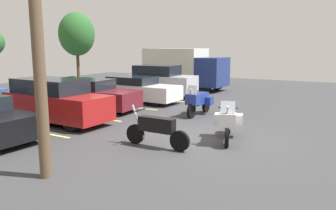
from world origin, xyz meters
TOP-DOWN VIEW (x-y plane):
  - ground at (0.00, 0.00)m, footprint 44.00×44.00m
  - motorcycle_touring at (0.07, -0.73)m, footprint 2.26×1.15m
  - motorcycle_second at (3.40, 1.85)m, footprint 2.25×0.98m
  - motorcycle_third at (-1.73, 0.97)m, footprint 0.62×2.26m
  - parking_stripes at (-0.81, 6.64)m, footprint 20.67×5.02m
  - car_red at (-0.78, 6.40)m, footprint 1.97×4.81m
  - car_maroon at (2.08, 6.85)m, footprint 2.10×4.44m
  - car_white at (5.20, 6.47)m, footprint 1.97×4.94m
  - car_silver at (7.77, 6.44)m, footprint 2.16×4.38m
  - box_truck at (11.63, 6.76)m, footprint 2.66×6.13m
  - utility_pole at (-5.11, 2.02)m, footprint 1.79×0.47m
  - tree_right at (14.83, 20.27)m, footprint 3.54×3.54m

SIDE VIEW (x-z plane):
  - ground at x=0.00m, z-range -0.10..0.00m
  - parking_stripes at x=-0.81m, z-range 0.00..0.01m
  - motorcycle_third at x=-1.73m, z-range -0.06..1.22m
  - motorcycle_second at x=3.40m, z-range -0.03..1.40m
  - motorcycle_touring at x=0.07m, z-range -0.04..1.41m
  - car_white at x=5.20m, z-range 0.00..1.43m
  - car_maroon at x=2.08m, z-range -0.02..1.50m
  - car_red at x=-0.78m, z-range 0.00..1.80m
  - car_silver at x=7.77m, z-range -0.01..1.93m
  - box_truck at x=11.63m, z-range 0.08..3.04m
  - utility_pole at x=-5.11m, z-range 0.13..7.72m
  - tree_right at x=14.83m, z-range 1.08..7.54m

